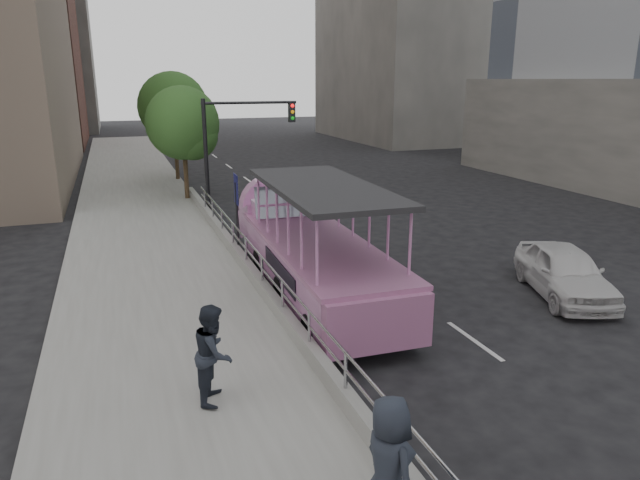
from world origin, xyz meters
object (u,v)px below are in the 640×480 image
pedestrian_mid (214,353)px  pedestrian_far (389,466)px  parking_sign (237,209)px  street_tree_near (185,126)px  car (565,271)px  duck_boat (308,248)px  traffic_signal (233,138)px  street_tree_far (175,110)px

pedestrian_mid → pedestrian_far: size_ratio=0.97×
parking_sign → pedestrian_mid: bearing=-104.6°
pedestrian_mid → street_tree_near: bearing=13.1°
parking_sign → street_tree_near: 10.37m
car → pedestrian_mid: bearing=-146.1°
duck_boat → car: bearing=-24.5°
duck_boat → car: size_ratio=2.37×
duck_boat → traffic_signal: size_ratio=1.95×
traffic_signal → street_tree_far: size_ratio=0.81×
parking_sign → traffic_signal: traffic_signal is taller
car → pedestrian_far: bearing=-123.7°
car → street_tree_far: (-8.18, 22.28, 3.58)m
duck_boat → pedestrian_far: size_ratio=5.33×
parking_sign → street_tree_near: size_ratio=0.53×
pedestrian_mid → pedestrian_far: pedestrian_far is taller
car → street_tree_far: 24.00m
parking_sign → duck_boat: bearing=-65.1°
pedestrian_mid → street_tree_near: street_tree_near is taller
car → pedestrian_far: size_ratio=2.25×
duck_boat → street_tree_near: 13.61m
pedestrian_mid → pedestrian_far: (1.56, -3.91, 0.03)m
parking_sign → street_tree_far: bearing=90.4°
car → pedestrian_far: (-8.79, -6.52, 0.52)m
parking_sign → street_tree_far: (-0.10, 16.18, 2.44)m
parking_sign → traffic_signal: (1.29, 6.75, 1.63)m
car → traffic_signal: bearing=137.5°
pedestrian_far → street_tree_near: (0.41, 22.80, 2.57)m
car → parking_sign: size_ratio=1.42×
duck_boat → street_tree_far: size_ratio=1.57×
pedestrian_far → street_tree_far: 28.97m
car → street_tree_near: (-8.38, 16.28, 3.09)m
street_tree_near → pedestrian_mid: bearing=-95.9°
street_tree_far → duck_boat: bearing=-85.5°
duck_boat → traffic_signal: (-0.13, 9.82, 2.26)m
pedestrian_mid → street_tree_far: street_tree_far is taller
duck_boat → pedestrian_far: duck_boat is taller
car → street_tree_far: size_ratio=0.66×
traffic_signal → car: bearing=-62.2°
parking_sign → traffic_signal: 7.06m
pedestrian_far → street_tree_far: bearing=-9.2°
pedestrian_mid → street_tree_near: 19.17m
traffic_signal → duck_boat: bearing=-89.2°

